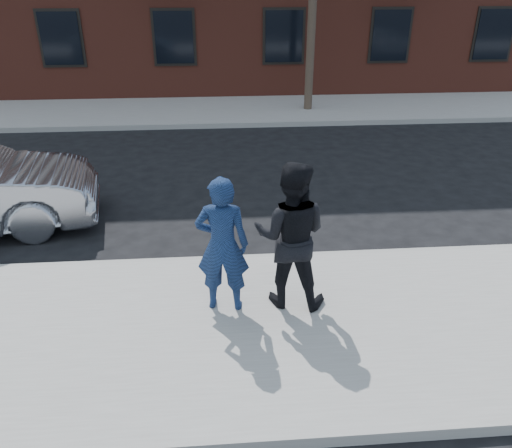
{
  "coord_description": "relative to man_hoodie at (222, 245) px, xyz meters",
  "views": [
    {
      "loc": [
        1.5,
        -5.35,
        4.25
      ],
      "look_at": [
        1.95,
        0.4,
        1.31
      ],
      "focal_mm": 35.0,
      "sensor_mm": 36.0,
      "label": 1
    }
  ],
  "objects": [
    {
      "name": "ground",
      "position": [
        -1.5,
        -0.25,
        -1.1
      ],
      "size": [
        100.0,
        100.0,
        0.0
      ],
      "primitive_type": "plane",
      "color": "black",
      "rests_on": "ground"
    },
    {
      "name": "near_sidewalk",
      "position": [
        -1.5,
        -0.5,
        -1.02
      ],
      "size": [
        50.0,
        3.5,
        0.15
      ],
      "primitive_type": "cube",
      "color": "gray",
      "rests_on": "ground"
    },
    {
      "name": "near_curb",
      "position": [
        -1.5,
        1.3,
        -1.02
      ],
      "size": [
        50.0,
        0.1,
        0.15
      ],
      "primitive_type": "cube",
      "color": "#999691",
      "rests_on": "ground"
    },
    {
      "name": "far_sidewalk",
      "position": [
        -1.5,
        11.0,
        -1.02
      ],
      "size": [
        50.0,
        3.5,
        0.15
      ],
      "primitive_type": "cube",
      "color": "gray",
      "rests_on": "ground"
    },
    {
      "name": "far_curb",
      "position": [
        -1.5,
        9.2,
        -1.02
      ],
      "size": [
        50.0,
        0.1,
        0.15
      ],
      "primitive_type": "cube",
      "color": "#999691",
      "rests_on": "ground"
    },
    {
      "name": "man_hoodie",
      "position": [
        0.0,
        0.0,
        0.0
      ],
      "size": [
        0.74,
        0.56,
        1.89
      ],
      "rotation": [
        0.0,
        0.0,
        3.02
      ],
      "color": "navy",
      "rests_on": "near_sidewalk"
    },
    {
      "name": "man_peacoat",
      "position": [
        0.89,
        0.06,
        0.07
      ],
      "size": [
        1.15,
        0.99,
        2.04
      ],
      "rotation": [
        0.0,
        0.0,
        2.9
      ],
      "color": "black",
      "rests_on": "near_sidewalk"
    }
  ]
}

